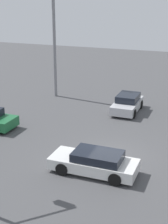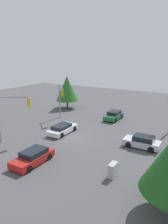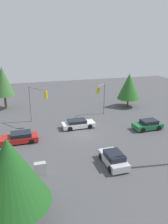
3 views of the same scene
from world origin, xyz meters
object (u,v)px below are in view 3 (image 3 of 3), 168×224
at_px(sedan_green, 148,125).
at_px(sedan_red, 20,138).
at_px(sedan_silver, 114,159).
at_px(traffic_signal_main, 102,94).
at_px(electrical_cabinet, 40,169).
at_px(traffic_signal_cross, 37,99).
at_px(sedan_white, 78,124).

bearing_deg(sedan_green, sedan_red, 86.82).
height_order(sedan_silver, traffic_signal_main, traffic_signal_main).
distance_m(sedan_silver, traffic_signal_main, 15.47).
bearing_deg(sedan_red, electrical_cabinet, -167.59).
bearing_deg(traffic_signal_cross, sedan_white, 22.74).
height_order(sedan_red, sedan_white, sedan_red).
distance_m(sedan_green, sedan_red, 17.73).
relative_size(sedan_green, electrical_cabinet, 3.27).
height_order(traffic_signal_main, electrical_cabinet, traffic_signal_main).
bearing_deg(traffic_signal_cross, sedan_green, 30.12).
relative_size(sedan_red, electrical_cabinet, 3.60).
bearing_deg(traffic_signal_cross, traffic_signal_main, 57.82).
bearing_deg(traffic_signal_main, sedan_silver, 27.84).
bearing_deg(electrical_cabinet, sedan_white, -122.82).
bearing_deg(sedan_silver, sedan_green, 39.85).
relative_size(sedan_silver, traffic_signal_cross, 0.71).
distance_m(sedan_silver, traffic_signal_cross, 15.67).
relative_size(sedan_white, traffic_signal_cross, 0.83).
height_order(sedan_white, electrical_cabinet, electrical_cabinet).
height_order(sedan_green, sedan_red, sedan_green).
bearing_deg(sedan_red, traffic_signal_cross, -25.93).
distance_m(sedan_green, sedan_white, 10.06).
height_order(sedan_white, sedan_silver, sedan_silver).
distance_m(sedan_red, electrical_cabinet, 7.90).
xyz_separation_m(sedan_white, traffic_signal_cross, (5.42, -3.38, 3.36)).
relative_size(sedan_red, traffic_signal_cross, 0.78).
xyz_separation_m(sedan_red, sedan_silver, (-9.12, 8.15, 0.04)).
xyz_separation_m(traffic_signal_cross, electrical_cabinet, (1.13, 13.53, -3.35)).
xyz_separation_m(sedan_green, sedan_silver, (8.58, 7.16, 0.00)).
xyz_separation_m(sedan_green, traffic_signal_main, (4.30, -7.38, 3.10)).
distance_m(traffic_signal_cross, electrical_cabinet, 13.99).
relative_size(sedan_red, sedan_silver, 1.11).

